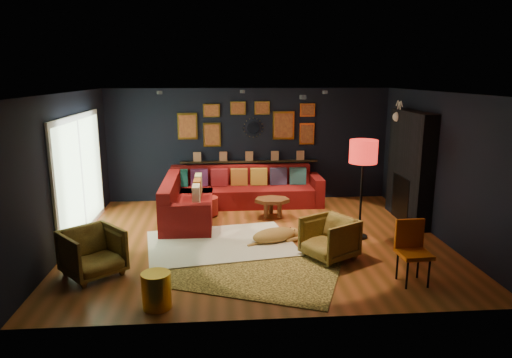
{
  "coord_description": "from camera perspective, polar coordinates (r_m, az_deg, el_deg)",
  "views": [
    {
      "loc": [
        -0.66,
        -7.73,
        2.89
      ],
      "look_at": [
        -0.03,
        0.3,
        1.05
      ],
      "focal_mm": 32.0,
      "sensor_mm": 36.0,
      "label": 1
    }
  ],
  "objects": [
    {
      "name": "deer_head",
      "position": [
        9.92,
        18.18,
        7.41
      ],
      "size": [
        0.5,
        0.28,
        0.45
      ],
      "color": "white",
      "rests_on": "fireplace"
    },
    {
      "name": "leopard_rug",
      "position": [
        7.01,
        -0.47,
        -11.39
      ],
      "size": [
        3.01,
        2.6,
        0.01
      ],
      "primitive_type": "cube",
      "rotation": [
        0.0,
        0.0,
        -0.37
      ],
      "color": "gold",
      "rests_on": "ground"
    },
    {
      "name": "shag_rug",
      "position": [
        8.06,
        -4.46,
        -8.03
      ],
      "size": [
        2.73,
        2.18,
        0.03
      ],
      "primitive_type": "cube",
      "rotation": [
        0.0,
        0.0,
        0.17
      ],
      "color": "beige",
      "rests_on": "ground"
    },
    {
      "name": "armchair_right",
      "position": [
        7.44,
        9.16,
        -7.06
      ],
      "size": [
        0.95,
        0.97,
        0.74
      ],
      "primitive_type": "imported",
      "rotation": [
        0.0,
        0.0,
        -1.04
      ],
      "color": "#B78D37",
      "rests_on": "ground"
    },
    {
      "name": "sunburst_mirror",
      "position": [
        10.55,
        -0.34,
        6.41
      ],
      "size": [
        0.47,
        0.16,
        0.47
      ],
      "color": "silver",
      "rests_on": "room_walls"
    },
    {
      "name": "sliding_door",
      "position": [
        8.9,
        -21.09,
        0.41
      ],
      "size": [
        0.06,
        2.8,
        2.2
      ],
      "color": "white",
      "rests_on": "ground"
    },
    {
      "name": "floor",
      "position": [
        8.28,
        0.35,
        -7.54
      ],
      "size": [
        6.5,
        6.5,
        0.0
      ],
      "primitive_type": "plane",
      "color": "brown",
      "rests_on": "ground"
    },
    {
      "name": "fireplace",
      "position": [
        9.59,
        18.63,
        0.98
      ],
      "size": [
        0.31,
        1.6,
        2.2
      ],
      "color": "black",
      "rests_on": "ground"
    },
    {
      "name": "room_walls",
      "position": [
        7.87,
        0.37,
        3.41
      ],
      "size": [
        6.5,
        6.5,
        6.5
      ],
      "color": "black",
      "rests_on": "ground"
    },
    {
      "name": "orange_chair",
      "position": [
        6.86,
        18.91,
        -7.96
      ],
      "size": [
        0.44,
        0.44,
        0.9
      ],
      "rotation": [
        0.0,
        0.0,
        0.05
      ],
      "color": "black",
      "rests_on": "ground"
    },
    {
      "name": "sectional",
      "position": [
        9.88,
        -4.08,
        -2.2
      ],
      "size": [
        3.41,
        2.69,
        0.86
      ],
      "color": "maroon",
      "rests_on": "ground"
    },
    {
      "name": "coffee_table",
      "position": [
        9.42,
        2.02,
        -2.89
      ],
      "size": [
        0.76,
        0.59,
        0.37
      ],
      "rotation": [
        0.0,
        0.0,
        -0.05
      ],
      "color": "brown",
      "rests_on": "shag_rug"
    },
    {
      "name": "dog",
      "position": [
        8.05,
        2.3,
        -6.7
      ],
      "size": [
        1.24,
        0.9,
        0.35
      ],
      "primitive_type": null,
      "rotation": [
        0.0,
        0.0,
        0.35
      ],
      "color": "#AF803F",
      "rests_on": "leopard_rug"
    },
    {
      "name": "armchair_left",
      "position": [
        7.14,
        -19.77,
        -8.4
      ],
      "size": [
        1.04,
        1.03,
        0.78
      ],
      "primitive_type": "imported",
      "rotation": [
        0.0,
        0.0,
        0.72
      ],
      "color": "#B78D37",
      "rests_on": "ground"
    },
    {
      "name": "pouf",
      "position": [
        9.62,
        -6.4,
        -3.35
      ],
      "size": [
        0.55,
        0.55,
        0.36
      ],
      "primitive_type": "cylinder",
      "color": "maroon",
      "rests_on": "shag_rug"
    },
    {
      "name": "floor_lamp",
      "position": [
        8.19,
        13.26,
        2.86
      ],
      "size": [
        0.49,
        0.49,
        1.79
      ],
      "color": "black",
      "rests_on": "ground"
    },
    {
      "name": "ledge",
      "position": [
        10.62,
        -0.86,
        2.2
      ],
      "size": [
        3.2,
        0.12,
        0.04
      ],
      "primitive_type": "cube",
      "color": "black",
      "rests_on": "room_walls"
    },
    {
      "name": "gold_stool",
      "position": [
        6.06,
        -12.33,
        -13.43
      ],
      "size": [
        0.37,
        0.37,
        0.47
      ],
      "primitive_type": "cylinder",
      "color": "gold",
      "rests_on": "ground"
    },
    {
      "name": "ceiling_spots",
      "position": [
        8.56,
        -0.08,
        10.69
      ],
      "size": [
        3.3,
        2.5,
        0.06
      ],
      "color": "black",
      "rests_on": "room_walls"
    },
    {
      "name": "gallery_wall",
      "position": [
        10.52,
        -0.96,
        6.99
      ],
      "size": [
        3.15,
        0.04,
        1.02
      ],
      "color": "gold",
      "rests_on": "room_walls"
    }
  ]
}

